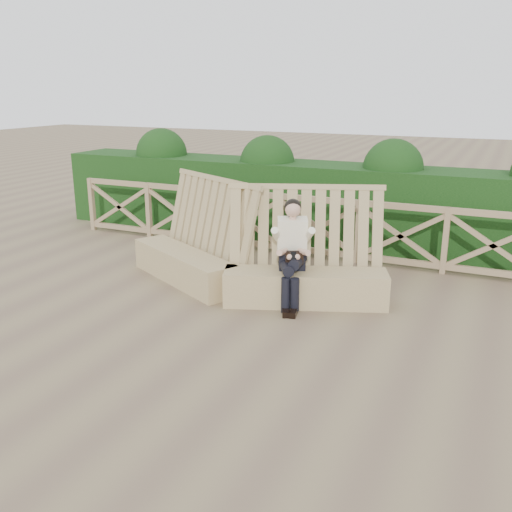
% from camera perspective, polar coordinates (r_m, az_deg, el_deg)
% --- Properties ---
extents(ground, '(60.00, 60.00, 0.00)m').
position_cam_1_polar(ground, '(7.19, -2.88, -7.53)').
color(ground, brown).
rests_on(ground, ground).
extents(bench, '(4.31, 1.74, 1.62)m').
position_cam_1_polar(bench, '(8.43, -1.25, -0.83)').
color(bench, '#9C8559').
rests_on(bench, ground).
extents(woman, '(0.58, 0.92, 1.47)m').
position_cam_1_polar(woman, '(7.84, 3.62, 0.71)').
color(woman, black).
rests_on(woman, ground).
extents(guardrail, '(10.10, 0.09, 1.10)m').
position_cam_1_polar(guardrail, '(10.08, 6.23, 2.86)').
color(guardrail, '#896C4F').
rests_on(guardrail, ground).
extents(hedge, '(12.00, 1.20, 1.50)m').
position_cam_1_polar(hedge, '(11.16, 8.22, 5.17)').
color(hedge, black).
rests_on(hedge, ground).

